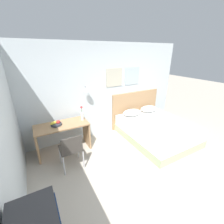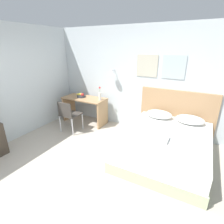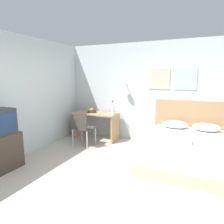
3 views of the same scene
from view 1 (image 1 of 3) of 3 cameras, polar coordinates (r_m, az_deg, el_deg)
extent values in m
plane|color=#B2A899|center=(3.29, 18.98, -26.48)|extent=(24.00, 24.00, 0.00)
cube|color=silver|center=(4.40, -3.46, 7.89)|extent=(5.26, 0.06, 2.65)
cube|color=#B7B29E|center=(4.45, 0.83, 13.01)|extent=(0.52, 0.02, 0.52)
cube|color=#A8B7BC|center=(4.79, 7.60, 13.47)|extent=(0.52, 0.02, 0.52)
cylinder|color=#B2B2B7|center=(4.05, -10.00, 9.61)|extent=(0.02, 0.16, 0.02)
cone|color=white|center=(3.98, -9.52, 8.68)|extent=(0.17, 0.17, 0.12)
cube|color=#B2C693|center=(4.67, 16.22, -8.30)|extent=(1.65, 2.02, 0.22)
cube|color=white|center=(4.54, 16.58, -5.40)|extent=(1.61, 1.98, 0.31)
cube|color=#A87F56|center=(5.16, 8.83, 1.27)|extent=(1.77, 0.06, 1.18)
ellipsoid|color=white|center=(4.74, 7.63, -0.18)|extent=(0.61, 0.42, 0.18)
ellipsoid|color=white|center=(5.16, 13.83, 1.21)|extent=(0.61, 0.42, 0.18)
cube|color=white|center=(4.23, 18.95, -5.01)|extent=(0.35, 0.28, 0.06)
cube|color=#A87F56|center=(3.86, -18.65, -4.78)|extent=(1.26, 0.58, 0.03)
cube|color=#A87F56|center=(4.01, -26.70, -11.23)|extent=(0.04, 0.54, 0.72)
cube|color=#A87F56|center=(4.15, -9.69, -7.75)|extent=(0.04, 0.54, 0.72)
cube|color=#3D3833|center=(3.44, -15.54, -13.07)|extent=(0.46, 0.46, 0.02)
cube|color=#3D3833|center=(3.16, -14.93, -12.26)|extent=(0.42, 0.03, 0.36)
cylinder|color=#B7B7BC|center=(3.72, -19.16, -15.09)|extent=(0.03, 0.03, 0.46)
cylinder|color=#B7B7BC|center=(3.78, -12.82, -13.68)|extent=(0.03, 0.03, 0.46)
cylinder|color=#B7B7BC|center=(3.39, -17.78, -19.01)|extent=(0.03, 0.03, 0.46)
cylinder|color=#B7B7BC|center=(3.46, -10.75, -17.35)|extent=(0.03, 0.03, 0.46)
cylinder|color=#333842|center=(3.83, -20.42, -4.45)|extent=(0.24, 0.24, 0.05)
sphere|color=red|center=(3.81, -19.80, -3.62)|extent=(0.10, 0.10, 0.10)
ellipsoid|color=yellow|center=(3.81, -21.25, -3.89)|extent=(0.21, 0.14, 0.07)
cylinder|color=silver|center=(3.91, -11.30, -1.59)|extent=(0.08, 0.08, 0.21)
cylinder|color=#3D7538|center=(3.85, -11.49, 0.81)|extent=(0.01, 0.01, 0.14)
sphere|color=#DB3838|center=(3.82, -11.57, 1.79)|extent=(0.06, 0.06, 0.06)
cube|color=navy|center=(1.79, -19.14, -34.69)|extent=(0.01, 0.35, 0.38)
camera|label=2|loc=(3.52, 68.74, 4.21)|focal=28.00mm
camera|label=3|loc=(3.53, 81.43, -7.94)|focal=32.00mm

